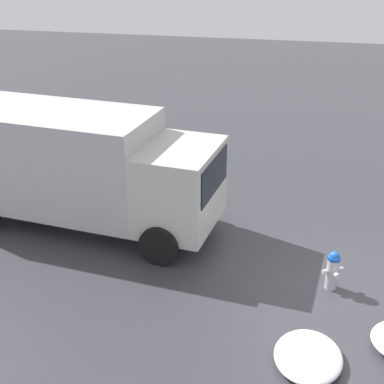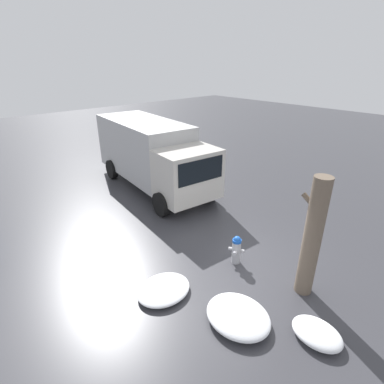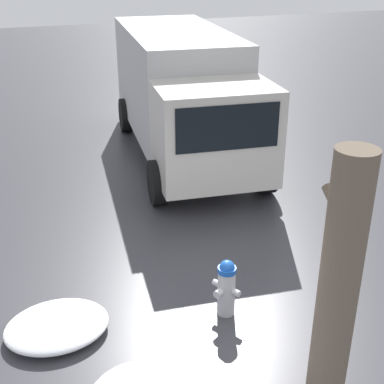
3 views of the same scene
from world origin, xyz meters
name	(u,v)px [view 1 (image 1 of 3)]	position (x,y,z in m)	size (l,w,h in m)	color
ground_plane	(330,288)	(0.00, 0.00, 0.00)	(60.00, 60.00, 0.00)	#38383D
fire_hydrant	(333,270)	(0.00, 0.00, 0.44)	(0.43, 0.37, 0.86)	#B7B7BC
delivery_truck	(73,164)	(6.23, -1.52, 1.58)	(7.07, 3.11, 2.86)	beige
snow_pile_by_hydrant	(308,356)	(0.38, 2.27, 0.11)	(1.15, 1.38, 0.22)	white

